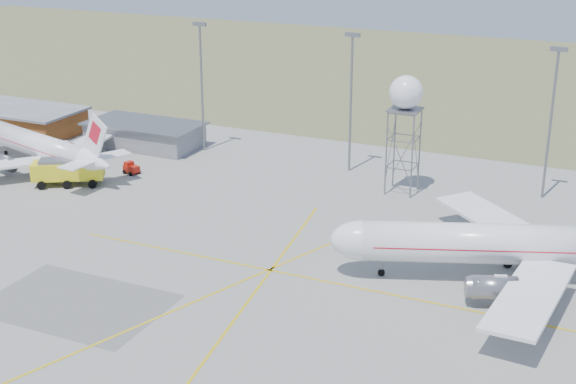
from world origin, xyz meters
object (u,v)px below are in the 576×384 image
at_px(radar_tower, 404,128).
at_px(fire_truck, 70,172).
at_px(baggage_tug, 131,169).
at_px(airliner_far, 41,147).
at_px(airliner_main, 502,245).

relative_size(radar_tower, fire_truck, 1.61).
xyz_separation_m(fire_truck, baggage_tug, (4.90, 7.66, -1.22)).
xyz_separation_m(airliner_far, fire_truck, (8.78, -4.33, -1.44)).
xyz_separation_m(airliner_far, baggage_tug, (13.68, 3.34, -2.66)).
distance_m(airliner_main, airliner_far, 70.50).
bearing_deg(baggage_tug, fire_truck, -105.66).
xyz_separation_m(radar_tower, fire_truck, (-43.55, -16.61, -7.28)).
distance_m(airliner_far, fire_truck, 9.90).
distance_m(fire_truck, baggage_tug, 9.18).
bearing_deg(fire_truck, airliner_far, 123.83).
distance_m(airliner_far, radar_tower, 54.07).
relative_size(airliner_main, fire_truck, 3.62).
distance_m(airliner_main, fire_truck, 61.32).
xyz_separation_m(airliner_main, radar_tower, (-17.50, 21.89, 5.21)).
xyz_separation_m(airliner_main, fire_truck, (-61.06, 5.28, -2.07)).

